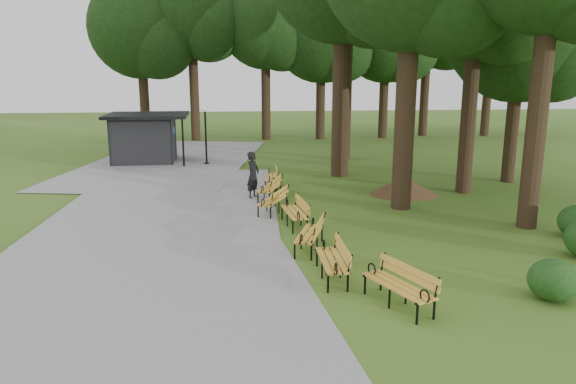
{
  "coord_description": "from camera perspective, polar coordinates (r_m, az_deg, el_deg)",
  "views": [
    {
      "loc": [
        -1.42,
        -14.81,
        4.78
      ],
      "look_at": [
        0.19,
        1.23,
        1.1
      ],
      "focal_mm": 33.28,
      "sensor_mm": 36.0,
      "label": 1
    }
  ],
  "objects": [
    {
      "name": "bench_2",
      "position": [
        14.54,
        2.27,
        -4.52
      ],
      "size": [
        1.22,
        2.0,
        0.88
      ],
      "primitive_type": null,
      "rotation": [
        0.0,
        0.0,
        -1.9
      ],
      "color": "gold",
      "rests_on": "ground"
    },
    {
      "name": "bench_3",
      "position": [
        16.71,
        0.66,
        -2.19
      ],
      "size": [
        0.84,
        1.96,
        0.88
      ],
      "primitive_type": null,
      "rotation": [
        0.0,
        0.0,
        -1.46
      ],
      "color": "gold",
      "rests_on": "ground"
    },
    {
      "name": "bench_5",
      "position": [
        20.2,
        -1.97,
        0.44
      ],
      "size": [
        1.23,
        2.0,
        0.88
      ],
      "primitive_type": null,
      "rotation": [
        0.0,
        0.0,
        -1.91
      ],
      "color": "gold",
      "rests_on": "ground"
    },
    {
      "name": "lawn_tree_5",
      "position": [
        25.05,
        23.64,
        15.7
      ],
      "size": [
        6.14,
        6.14,
        9.57
      ],
      "color": "black",
      "rests_on": "ground"
    },
    {
      "name": "lamp_post",
      "position": [
        27.79,
        -8.82,
        7.39
      ],
      "size": [
        0.32,
        0.32,
        3.06
      ],
      "color": "black",
      "rests_on": "ground"
    },
    {
      "name": "kiosk",
      "position": [
        29.35,
        -15.14,
        5.58
      ],
      "size": [
        4.22,
        3.69,
        2.58
      ],
      "primitive_type": null,
      "rotation": [
        0.0,
        0.0,
        0.03
      ],
      "color": "black",
      "rests_on": "ground"
    },
    {
      "name": "bench_4",
      "position": [
        18.26,
        -1.64,
        -0.9
      ],
      "size": [
        1.36,
        2.0,
        0.88
      ],
      "primitive_type": null,
      "rotation": [
        0.0,
        0.0,
        -1.99
      ],
      "color": "gold",
      "rests_on": "ground"
    },
    {
      "name": "tree_backdrop",
      "position": [
        39.32,
        6.55,
        17.46
      ],
      "size": [
        35.51,
        8.25,
        15.99
      ],
      "primitive_type": null,
      "color": "black",
      "rests_on": "ground"
    },
    {
      "name": "bench_1",
      "position": [
        12.62,
        4.68,
        -7.3
      ],
      "size": [
        0.65,
        1.9,
        0.88
      ],
      "primitive_type": null,
      "rotation": [
        0.0,
        0.0,
        -1.57
      ],
      "color": "gold",
      "rests_on": "ground"
    },
    {
      "name": "dirt_mound",
      "position": [
        21.46,
        12.28,
        0.65
      ],
      "size": [
        2.28,
        2.28,
        0.71
      ],
      "primitive_type": "cone",
      "color": "#47301C",
      "rests_on": "ground"
    },
    {
      "name": "shrub_2",
      "position": [
        12.91,
        26.32,
        -10.28
      ],
      "size": [
        1.06,
        1.06,
        0.9
      ],
      "primitive_type": "ellipsoid",
      "color": "#193D14",
      "rests_on": "ground"
    },
    {
      "name": "ground",
      "position": [
        15.63,
        -0.25,
        -4.95
      ],
      "size": [
        100.0,
        100.0,
        0.0
      ],
      "primitive_type": "plane",
      "color": "#3A611B",
      "rests_on": "ground"
    },
    {
      "name": "person",
      "position": [
        20.29,
        -3.75,
        1.8
      ],
      "size": [
        0.69,
        0.78,
        1.8
      ],
      "primitive_type": "imported",
      "rotation": [
        0.0,
        0.0,
        1.07
      ],
      "color": "black",
      "rests_on": "ground"
    },
    {
      "name": "bench_6",
      "position": [
        22.19,
        -1.88,
        1.57
      ],
      "size": [
        0.73,
        1.93,
        0.88
      ],
      "primitive_type": null,
      "rotation": [
        0.0,
        0.0,
        -1.62
      ],
      "color": "gold",
      "rests_on": "ground"
    },
    {
      "name": "bench_0",
      "position": [
        11.38,
        11.69,
        -9.83
      ],
      "size": [
        1.34,
        2.0,
        0.88
      ],
      "primitive_type": null,
      "rotation": [
        0.0,
        0.0,
        -1.16
      ],
      "color": "gold",
      "rests_on": "ground"
    },
    {
      "name": "path",
      "position": [
        18.61,
        -13.52,
        -2.29
      ],
      "size": [
        12.0,
        38.0,
        0.06
      ],
      "primitive_type": "cube",
      "color": "gray",
      "rests_on": "ground"
    }
  ]
}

